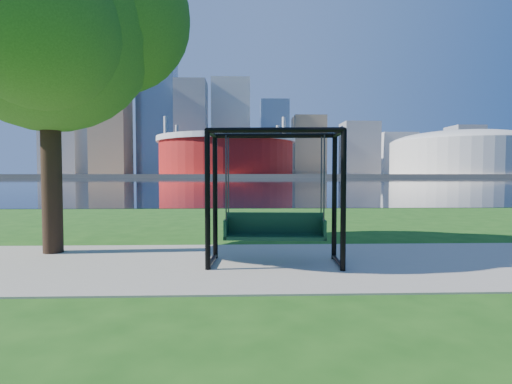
{
  "coord_description": "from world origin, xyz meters",
  "views": [
    {
      "loc": [
        -0.23,
        -8.02,
        1.71
      ],
      "look_at": [
        0.04,
        0.0,
        1.36
      ],
      "focal_mm": 28.0,
      "sensor_mm": 36.0,
      "label": 1
    }
  ],
  "objects": [
    {
      "name": "arena",
      "position": [
        135.0,
        235.0,
        15.87
      ],
      "size": [
        84.0,
        84.0,
        26.56
      ],
      "color": "beige",
      "rests_on": "far_bank"
    },
    {
      "name": "river",
      "position": [
        0.0,
        102.0,
        0.01
      ],
      "size": [
        900.0,
        180.0,
        0.02
      ],
      "primitive_type": "cube",
      "color": "black",
      "rests_on": "ground"
    },
    {
      "name": "park_tree",
      "position": [
        -4.37,
        0.73,
        5.02
      ],
      "size": [
        5.81,
        5.25,
        7.22
      ],
      "color": "black",
      "rests_on": "ground"
    },
    {
      "name": "path",
      "position": [
        0.0,
        -0.5,
        0.01
      ],
      "size": [
        120.0,
        4.0,
        0.03
      ],
      "primitive_type": "cube",
      "color": "#9E937F",
      "rests_on": "ground"
    },
    {
      "name": "swing",
      "position": [
        0.37,
        -0.57,
        1.22
      ],
      "size": [
        2.54,
        1.24,
        2.53
      ],
      "rotation": [
        0.0,
        0.0,
        -0.07
      ],
      "color": "black",
      "rests_on": "ground"
    },
    {
      "name": "ground",
      "position": [
        0.0,
        0.0,
        0.0
      ],
      "size": [
        900.0,
        900.0,
        0.0
      ],
      "primitive_type": "plane",
      "color": "#1E5114",
      "rests_on": "ground"
    },
    {
      "name": "stadium",
      "position": [
        -10.0,
        235.0,
        14.23
      ],
      "size": [
        83.0,
        83.0,
        32.0
      ],
      "color": "maroon",
      "rests_on": "far_bank"
    },
    {
      "name": "far_bank",
      "position": [
        0.0,
        306.0,
        1.0
      ],
      "size": [
        900.0,
        228.0,
        2.0
      ],
      "primitive_type": "cube",
      "color": "#937F60",
      "rests_on": "ground"
    },
    {
      "name": "skyline",
      "position": [
        -4.27,
        319.39,
        35.89
      ],
      "size": [
        392.0,
        66.0,
        96.5
      ],
      "color": "gray",
      "rests_on": "far_bank"
    }
  ]
}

